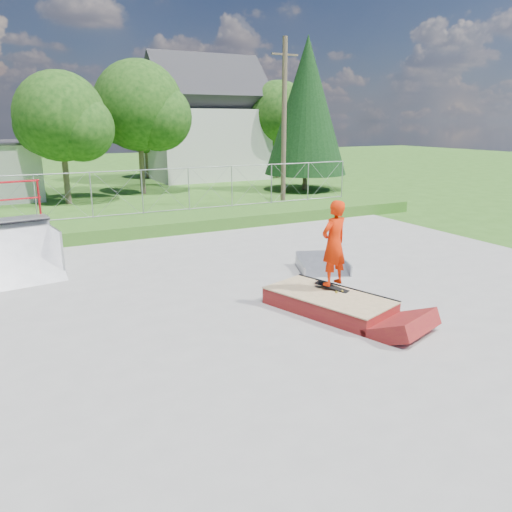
{
  "coord_description": "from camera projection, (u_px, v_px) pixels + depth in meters",
  "views": [
    {
      "loc": [
        -5.13,
        -9.6,
        4.18
      ],
      "look_at": [
        0.07,
        0.51,
        1.1
      ],
      "focal_mm": 35.0,
      "sensor_mm": 36.0,
      "label": 1
    }
  ],
  "objects": [
    {
      "name": "tree_left_near",
      "position": [
        66.0,
        120.0,
        25.02
      ],
      "size": [
        4.76,
        4.48,
        6.65
      ],
      "color": "brown",
      "rests_on": "ground"
    },
    {
      "name": "utility_pole",
      "position": [
        284.0,
        125.0,
        24.16
      ],
      "size": [
        0.24,
        0.24,
        8.0
      ],
      "primitive_type": "cylinder",
      "color": "brown",
      "rests_on": "ground"
    },
    {
      "name": "tree_back_mid",
      "position": [
        149.0,
        129.0,
        36.86
      ],
      "size": [
        4.08,
        3.84,
        5.7
      ],
      "color": "brown",
      "rests_on": "ground"
    },
    {
      "name": "ground",
      "position": [
        264.0,
        307.0,
        11.59
      ],
      "size": [
        120.0,
        120.0,
        0.0
      ],
      "primitive_type": "plane",
      "color": "#32621C",
      "rests_on": "ground"
    },
    {
      "name": "skater",
      "position": [
        334.0,
        246.0,
        11.26
      ],
      "size": [
        0.8,
        0.61,
        1.95
      ],
      "primitive_type": "imported",
      "rotation": [
        0.0,
        0.0,
        3.36
      ],
      "color": "red",
      "rests_on": "grind_box"
    },
    {
      "name": "gable_house",
      "position": [
        206.0,
        126.0,
        36.88
      ],
      "size": [
        8.4,
        6.08,
        8.94
      ],
      "color": "#B9B9B5",
      "rests_on": "ground"
    },
    {
      "name": "chain_link_fence",
      "position": [
        142.0,
        192.0,
        20.24
      ],
      "size": [
        20.0,
        0.06,
        1.8
      ],
      "primitive_type": null,
      "color": "#989BA0",
      "rests_on": "grass_berm"
    },
    {
      "name": "tree_center",
      "position": [
        144.0,
        109.0,
        28.56
      ],
      "size": [
        5.44,
        5.12,
        7.6
      ],
      "color": "brown",
      "rests_on": "ground"
    },
    {
      "name": "concrete_pad",
      "position": [
        264.0,
        306.0,
        11.59
      ],
      "size": [
        20.0,
        16.0,
        0.04
      ],
      "primitive_type": "cube",
      "color": "gray",
      "rests_on": "ground"
    },
    {
      "name": "flat_bank_ramp",
      "position": [
        323.0,
        265.0,
        14.28
      ],
      "size": [
        1.79,
        1.84,
        0.41
      ],
      "primitive_type": null,
      "rotation": [
        0.0,
        0.0,
        -0.38
      ],
      "color": "#9B9EA2",
      "rests_on": "concrete_pad"
    },
    {
      "name": "quarter_pipe",
      "position": [
        4.0,
        235.0,
        13.21
      ],
      "size": [
        2.83,
        2.5,
        2.55
      ],
      "primitive_type": null,
      "rotation": [
        0.0,
        0.0,
        0.14
      ],
      "color": "#9B9EA2",
      "rests_on": "concrete_pad"
    },
    {
      "name": "skateboard",
      "position": [
        332.0,
        287.0,
        11.52
      ],
      "size": [
        0.59,
        0.8,
        0.13
      ],
      "primitive_type": "cube",
      "rotation": [
        0.14,
        0.0,
        0.53
      ],
      "color": "black",
      "rests_on": "grind_box"
    },
    {
      "name": "grind_box",
      "position": [
        328.0,
        303.0,
        11.24
      ],
      "size": [
        2.21,
        3.13,
        0.42
      ],
      "rotation": [
        0.0,
        0.0,
        0.33
      ],
      "color": "maroon",
      "rests_on": "concrete_pad"
    },
    {
      "name": "grass_berm",
      "position": [
        151.0,
        224.0,
        19.68
      ],
      "size": [
        24.0,
        3.0,
        0.5
      ],
      "primitive_type": "cube",
      "color": "#32621C",
      "rests_on": "ground"
    },
    {
      "name": "conifer_tree",
      "position": [
        307.0,
        106.0,
        30.17
      ],
      "size": [
        5.04,
        5.04,
        9.1
      ],
      "color": "brown",
      "rests_on": "ground"
    },
    {
      "name": "tree_right_far",
      "position": [
        282.0,
        116.0,
        37.15
      ],
      "size": [
        5.1,
        4.8,
        7.12
      ],
      "color": "brown",
      "rests_on": "ground"
    }
  ]
}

